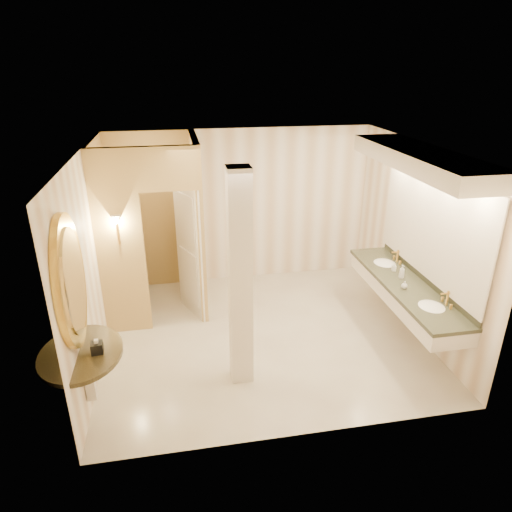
{
  "coord_description": "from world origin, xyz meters",
  "views": [
    {
      "loc": [
        -1.13,
        -5.61,
        3.72
      ],
      "look_at": [
        -0.06,
        0.2,
        1.18
      ],
      "focal_mm": 32.0,
      "sensor_mm": 36.0,
      "label": 1
    }
  ],
  "objects": [
    {
      "name": "ceiling",
      "position": [
        0.0,
        0.0,
        2.7
      ],
      "size": [
        4.5,
        4.5,
        0.0
      ],
      "primitive_type": "plane",
      "rotation": [
        3.14,
        0.0,
        0.0
      ],
      "color": "white",
      "rests_on": "wall_back"
    },
    {
      "name": "console_shelf",
      "position": [
        -2.21,
        -1.3,
        1.35
      ],
      "size": [
        1.08,
        1.08,
        1.99
      ],
      "color": "black",
      "rests_on": "floor"
    },
    {
      "name": "wall_back",
      "position": [
        0.0,
        2.0,
        1.35
      ],
      "size": [
        4.5,
        0.02,
        2.7
      ],
      "primitive_type": "cube",
      "color": "white",
      "rests_on": "floor"
    },
    {
      "name": "pillar",
      "position": [
        -0.45,
        -0.9,
        1.35
      ],
      "size": [
        0.26,
        0.26,
        2.7
      ],
      "primitive_type": "cube",
      "color": "silver",
      "rests_on": "floor"
    },
    {
      "name": "toilet_closet",
      "position": [
        -1.12,
        0.97,
        1.39
      ],
      "size": [
        1.5,
        1.55,
        2.7
      ],
      "color": "#E6CA78",
      "rests_on": "floor"
    },
    {
      "name": "wall_sconce",
      "position": [
        -1.93,
        0.43,
        1.73
      ],
      "size": [
        0.14,
        0.14,
        0.42
      ],
      "color": "gold",
      "rests_on": "toilet_closet"
    },
    {
      "name": "soap_bottle_b",
      "position": [
        1.84,
        -0.56,
        0.93
      ],
      "size": [
        0.09,
        0.09,
        0.11
      ],
      "primitive_type": "imported",
      "rotation": [
        0.0,
        0.0,
        -0.02
      ],
      "color": "silver",
      "rests_on": "vanity"
    },
    {
      "name": "vanity",
      "position": [
        1.98,
        -0.4,
        1.63
      ],
      "size": [
        0.75,
        2.71,
        2.09
      ],
      "color": "silver",
      "rests_on": "floor"
    },
    {
      "name": "soap_bottle_a",
      "position": [
        1.96,
        -0.01,
        0.94
      ],
      "size": [
        0.07,
        0.07,
        0.13
      ],
      "primitive_type": "imported",
      "rotation": [
        0.0,
        0.0,
        -0.24
      ],
      "color": "beige",
      "rests_on": "vanity"
    },
    {
      "name": "soap_bottle_c",
      "position": [
        1.95,
        -0.26,
        0.97
      ],
      "size": [
        0.09,
        0.09,
        0.2
      ],
      "primitive_type": "imported",
      "rotation": [
        0.0,
        0.0,
        0.19
      ],
      "color": "#C6B28C",
      "rests_on": "vanity"
    },
    {
      "name": "toilet",
      "position": [
        -1.92,
        1.75,
        0.36
      ],
      "size": [
        0.45,
        0.73,
        0.72
      ],
      "primitive_type": "imported",
      "rotation": [
        0.0,
        0.0,
        3.21
      ],
      "color": "white",
      "rests_on": "floor"
    },
    {
      "name": "tissue_box",
      "position": [
        -2.05,
        -1.35,
        0.94
      ],
      "size": [
        0.13,
        0.13,
        0.12
      ],
      "primitive_type": "cube",
      "rotation": [
        0.0,
        0.0,
        0.07
      ],
      "color": "black",
      "rests_on": "console_shelf"
    },
    {
      "name": "wall_right",
      "position": [
        2.25,
        0.0,
        1.35
      ],
      "size": [
        0.02,
        4.0,
        2.7
      ],
      "primitive_type": "cube",
      "color": "white",
      "rests_on": "floor"
    },
    {
      "name": "wall_front",
      "position": [
        0.0,
        -2.0,
        1.35
      ],
      "size": [
        4.5,
        0.02,
        2.7
      ],
      "primitive_type": "cube",
      "color": "white",
      "rests_on": "floor"
    },
    {
      "name": "wall_left",
      "position": [
        -2.25,
        0.0,
        1.35
      ],
      "size": [
        0.02,
        4.0,
        2.7
      ],
      "primitive_type": "cube",
      "color": "white",
      "rests_on": "floor"
    },
    {
      "name": "floor",
      "position": [
        0.0,
        0.0,
        0.0
      ],
      "size": [
        4.5,
        4.5,
        0.0
      ],
      "primitive_type": "plane",
      "color": "beige",
      "rests_on": "ground"
    }
  ]
}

